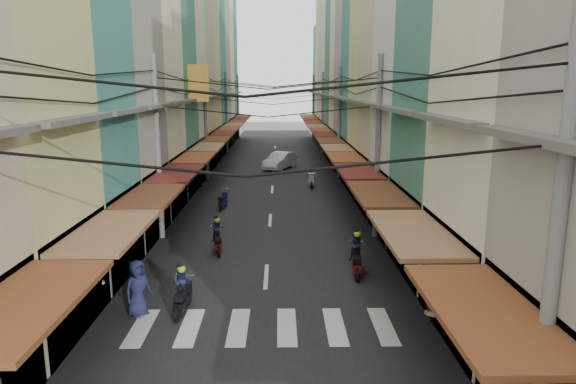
{
  "coord_description": "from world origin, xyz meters",
  "views": [
    {
      "loc": [
        0.51,
        -19.73,
        6.87
      ],
      "look_at": [
        0.89,
        3.3,
        2.07
      ],
      "focal_mm": 32.0,
      "sensor_mm": 36.0,
      "label": 1
    }
  ],
  "objects": [
    {
      "name": "road",
      "position": [
        0.0,
        20.0,
        0.01
      ],
      "size": [
        10.0,
        80.0,
        0.02
      ],
      "primitive_type": "cube",
      "color": "black",
      "rests_on": "ground"
    },
    {
      "name": "ground",
      "position": [
        0.0,
        0.0,
        0.0
      ],
      "size": [
        160.0,
        160.0,
        0.0
      ],
      "primitive_type": "plane",
      "color": "slate",
      "rests_on": "ground"
    },
    {
      "name": "utility_poles",
      "position": [
        0.0,
        15.01,
        6.59
      ],
      "size": [
        10.2,
        66.13,
        8.2
      ],
      "color": "slate",
      "rests_on": "ground"
    },
    {
      "name": "crosswalk",
      "position": [
        -0.0,
        -6.0,
        0.03
      ],
      "size": [
        7.55,
        2.4,
        0.01
      ],
      "color": "silver",
      "rests_on": "ground"
    },
    {
      "name": "bicycle",
      "position": [
        7.5,
        -3.0,
        0.0
      ],
      "size": [
        1.65,
        0.73,
        1.11
      ],
      "primitive_type": "imported",
      "rotation": [
        0.0,
        0.0,
        1.65
      ],
      "color": "black",
      "rests_on": "ground"
    },
    {
      "name": "sidewalk_left",
      "position": [
        -6.5,
        20.0,
        0.03
      ],
      "size": [
        3.0,
        80.0,
        0.06
      ],
      "primitive_type": "cube",
      "color": "slate",
      "rests_on": "ground"
    },
    {
      "name": "sidewalk_right",
      "position": [
        6.5,
        20.0,
        0.03
      ],
      "size": [
        3.0,
        80.0,
        0.06
      ],
      "primitive_type": "cube",
      "color": "slate",
      "rests_on": "ground"
    },
    {
      "name": "pedestrians",
      "position": [
        -4.22,
        4.58,
        1.06
      ],
      "size": [
        13.07,
        21.56,
        2.23
      ],
      "color": "#281F2A",
      "rests_on": "ground"
    },
    {
      "name": "moving_scooters",
      "position": [
        0.04,
        1.48,
        0.5
      ],
      "size": [
        6.46,
        21.46,
        1.78
      ],
      "color": "black",
      "rests_on": "ground"
    },
    {
      "name": "building_row_right",
      "position": [
        7.92,
        16.45,
        9.41
      ],
      "size": [
        7.8,
        68.98,
        22.59
      ],
      "color": "teal",
      "rests_on": "ground"
    },
    {
      "name": "parked_scooters",
      "position": [
        4.46,
        -4.33,
        0.47
      ],
      "size": [
        13.45,
        14.43,
        0.99
      ],
      "color": "black",
      "rests_on": "ground"
    },
    {
      "name": "market_umbrella",
      "position": [
        5.59,
        -8.15,
        2.15
      ],
      "size": [
        2.31,
        2.31,
        2.44
      ],
      "color": "#B2B2B7",
      "rests_on": "ground"
    },
    {
      "name": "traffic_sign",
      "position": [
        5.96,
        -3.57,
        1.94
      ],
      "size": [
        0.1,
        0.59,
        2.7
      ],
      "color": "slate",
      "rests_on": "ground"
    },
    {
      "name": "building_row_left",
      "position": [
        -7.92,
        16.56,
        9.78
      ],
      "size": [
        7.8,
        67.67,
        23.7
      ],
      "color": "silver",
      "rests_on": "ground"
    },
    {
      "name": "white_car",
      "position": [
        0.54,
        22.77,
        0.0
      ],
      "size": [
        5.24,
        3.79,
        1.72
      ],
      "primitive_type": "imported",
      "rotation": [
        0.0,
        0.0,
        -0.43
      ],
      "color": "silver",
      "rests_on": "ground"
    }
  ]
}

